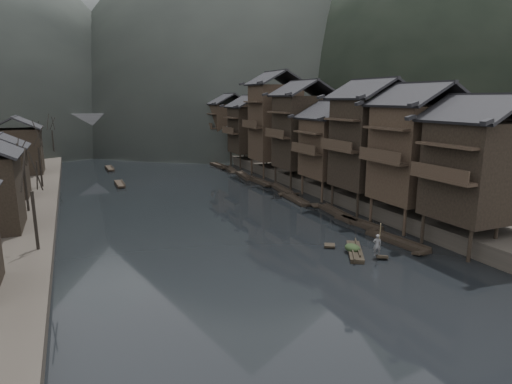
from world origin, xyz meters
TOP-DOWN VIEW (x-y plane):
  - water at (0.00, 0.00)m, footprint 300.00×300.00m
  - right_bank at (35.00, 40.00)m, footprint 40.00×200.00m
  - stilt_houses at (17.28, 19.42)m, footprint 9.00×67.60m
  - bare_trees at (-17.00, 28.18)m, footprint 3.74×72.99m
  - moored_sampans at (12.14, 18.84)m, footprint 2.96×53.69m
  - midriver_boats at (-3.72, 46.89)m, footprint 12.92×37.90m
  - stone_bridge at (-0.00, 72.00)m, footprint 40.00×6.00m
  - hero_sampan at (7.32, -5.45)m, footprint 3.37×4.78m
  - cargo_heap at (7.20, -5.25)m, footprint 1.12×1.46m
  - boatman at (8.24, -6.96)m, footprint 0.77×0.70m
  - bamboo_pole at (8.44, -6.96)m, footprint 1.48×1.78m

SIDE VIEW (x-z plane):
  - water at x=0.00m, z-range 0.00..0.00m
  - midriver_boats at x=-3.72m, z-range -0.02..0.42m
  - hero_sampan at x=7.32m, z-range -0.01..0.42m
  - moored_sampans at x=12.14m, z-range -0.03..0.44m
  - cargo_heap at x=7.20m, z-range 0.44..1.11m
  - right_bank at x=35.00m, z-range 0.00..1.80m
  - boatman at x=8.24m, z-range 0.44..2.19m
  - bamboo_pole at x=8.44m, z-range 2.19..5.83m
  - stone_bridge at x=0.00m, z-range 0.61..9.61m
  - bare_trees at x=-17.00m, z-range 2.63..10.12m
  - stilt_houses at x=17.28m, z-range 0.45..17.18m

